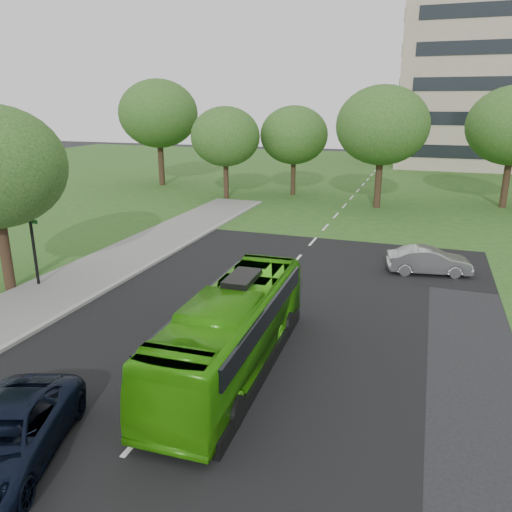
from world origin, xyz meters
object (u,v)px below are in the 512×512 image
Objects in this scene: tree_park_c at (382,126)px; bus at (233,330)px; tree_park_a at (225,137)px; tree_park_b at (294,135)px; suv at (5,437)px; traffic_light at (34,227)px; sedan at (429,261)px; tree_park_f at (158,114)px.

bus is (-1.64, -28.27, -5.25)m from tree_park_c.
tree_park_b is at bearing 37.39° from tree_park_a.
traffic_light is at bearing 109.80° from suv.
suv is at bearing 141.94° from sedan.
tree_park_b is at bearing 21.49° from sedan.
tree_park_f is at bearing 122.71° from traffic_light.
tree_park_f reaches higher than bus.
tree_park_a is 30.61m from bus.
tree_park_a is 0.83× the size of tree_park_c.
bus is 6.92m from suv.
suv is 12.90m from traffic_light.
tree_park_b is at bearing 155.81° from tree_park_c.
bus is (6.52, -31.93, -4.13)m from tree_park_b.
tree_park_c reaches higher than bus.
tree_park_f reaches higher than sedan.
tree_park_f is 43.15m from suv.
tree_park_c is 35.09m from suv.
tree_park_c is at bearing 75.96° from traffic_light.
tree_park_a is 0.99× the size of tree_park_b.
tree_park_b is 1.59× the size of suv.
bus is at bearing -78.45° from tree_park_b.
bus is 1.90× the size of suv.
tree_park_f is at bearing 41.69° from sedan.
bus is at bearing 143.38° from sedan.
sedan is 19.13m from traffic_light.
tree_park_a is at bearing -178.79° from tree_park_c.
tree_park_f is 39.51m from bus.
tree_park_a is 1.58× the size of suv.
sedan is (17.60, -15.93, -4.80)m from tree_park_a.
tree_park_c is at bearing 4.20° from sedan.
suv is (-3.48, -5.94, -0.64)m from bus.
tree_park_a is 35.23m from suv.
traffic_light is (-11.33, 4.06, 1.55)m from bus.
suv is (3.04, -37.88, -4.77)m from tree_park_b.
traffic_light reaches higher than bus.
tree_park_b is 1.99× the size of sedan.
tree_park_c is at bearing -24.19° from tree_park_b.
sedan is (4.26, -16.21, -5.92)m from tree_park_c.
tree_park_b is 9.02m from tree_park_c.
traffic_light is (-4.80, -27.88, -2.58)m from tree_park_b.
tree_park_c is 1.00× the size of bus.
tree_park_a is 24.22m from sedan.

